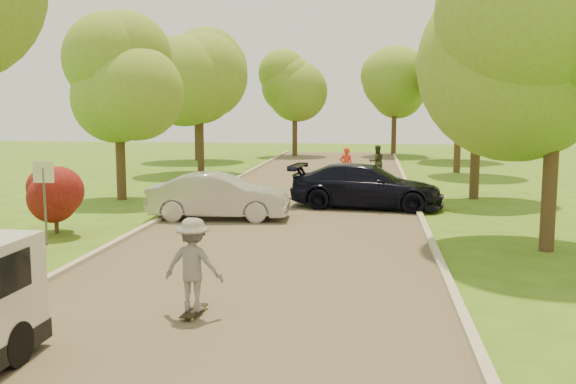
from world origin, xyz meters
The scene contains 21 objects.
ground centered at (0.00, 0.00, 0.00)m, with size 100.00×100.00×0.00m, color #3B6818.
road centered at (0.00, 8.00, 0.01)m, with size 8.00×60.00×0.01m, color #4C4438.
curb_left centered at (-4.05, 8.00, 0.06)m, with size 0.18×60.00×0.12m, color #B2AD9E.
curb_right centered at (4.05, 8.00, 0.06)m, with size 0.18×60.00×0.12m, color #B2AD9E.
street_sign centered at (-5.80, 4.00, 1.56)m, with size 0.55×0.06×2.17m.
red_shrub centered at (-6.30, 5.50, 1.10)m, with size 1.70×1.70×1.95m.
tree_l_midb centered at (-6.81, 12.00, 4.59)m, with size 4.30×4.20×6.62m.
tree_l_far centered at (-6.39, 22.00, 5.47)m, with size 4.92×4.80×7.79m.
tree_r_mida centered at (7.02, 5.00, 5.54)m, with size 5.13×5.00×7.95m.
tree_r_midb centered at (6.60, 14.00, 4.88)m, with size 4.51×4.40×7.01m.
tree_r_far centered at (7.23, 24.00, 5.83)m, with size 5.33×5.20×8.34m.
tree_bg_a centered at (-8.78, 30.00, 5.31)m, with size 5.12×5.00×7.72m.
tree_bg_b centered at (8.22, 32.00, 5.54)m, with size 5.12×5.00×7.95m.
tree_bg_c centered at (-2.79, 34.00, 5.02)m, with size 4.92×4.80×7.33m.
tree_bg_d centered at (4.22, 36.00, 5.31)m, with size 5.12×5.00×7.72m.
silver_sedan centered at (-2.30, 8.35, 0.73)m, with size 1.54×4.41×1.45m, color #AAAAAE.
dark_sedan centered at (2.30, 11.21, 0.77)m, with size 2.17×5.33×1.55m, color black.
longboard centered at (-0.49, -0.96, 0.09)m, with size 0.30×0.84×0.10m.
skateboarder centered at (-0.49, -0.96, 0.90)m, with size 1.03×0.59×1.60m, color slate.
person_striped centered at (1.29, 18.33, 0.83)m, with size 0.61×0.40×1.67m, color red.
person_olive centered at (2.71, 20.75, 0.82)m, with size 0.79×0.62×1.64m, color #272F1C.
Camera 1 is at (2.49, -11.24, 3.57)m, focal length 40.00 mm.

